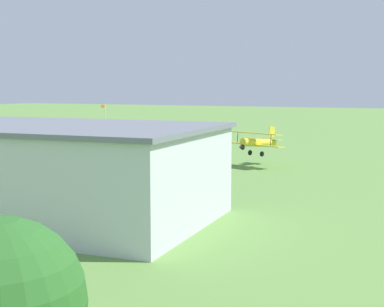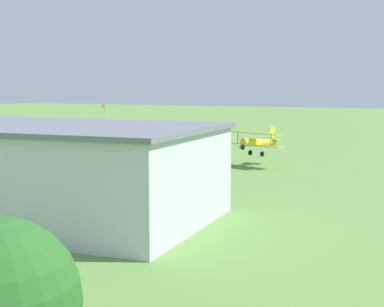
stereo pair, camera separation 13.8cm
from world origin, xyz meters
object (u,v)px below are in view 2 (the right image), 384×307
at_px(person_at_fence_line, 72,167).
at_px(windsock, 103,109).
at_px(person_beside_truck, 188,177).
at_px(biplane, 257,142).

relative_size(person_at_fence_line, windsock, 0.22).
bearing_deg(person_beside_truck, windsock, -44.52).
relative_size(biplane, person_at_fence_line, 5.40).
distance_m(person_beside_truck, windsock, 41.09).
xyz_separation_m(person_beside_truck, person_at_fence_line, (15.01, -1.05, -0.05)).
bearing_deg(person_at_fence_line, windsock, -62.97).
relative_size(biplane, person_beside_truck, 5.08).
relative_size(biplane, windsock, 1.21).
height_order(person_at_fence_line, windsock, windsock).
height_order(biplane, person_at_fence_line, biplane).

